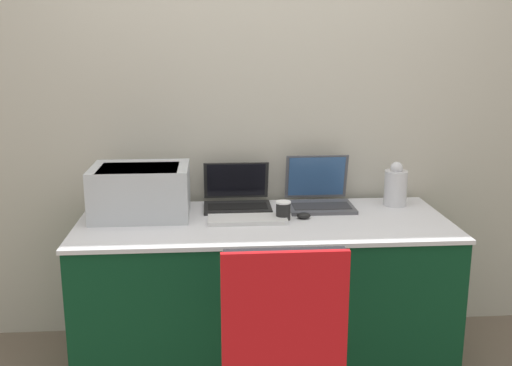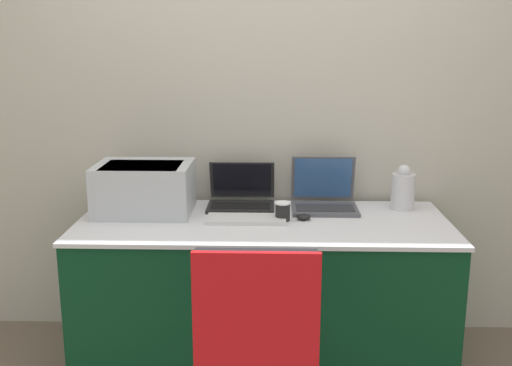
{
  "view_description": "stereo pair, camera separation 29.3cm",
  "coord_description": "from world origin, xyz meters",
  "px_view_note": "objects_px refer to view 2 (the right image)",
  "views": [
    {
      "loc": [
        -0.25,
        -2.44,
        1.64
      ],
      "look_at": [
        -0.04,
        0.4,
        0.95
      ],
      "focal_mm": 42.0,
      "sensor_mm": 36.0,
      "label": 1
    },
    {
      "loc": [
        0.04,
        -2.45,
        1.64
      ],
      "look_at": [
        -0.04,
        0.4,
        0.95
      ],
      "focal_mm": 42.0,
      "sensor_mm": 36.0,
      "label": 2
    }
  ],
  "objects_px": {
    "printer": "(144,186)",
    "laptop_right": "(324,197)",
    "mouse": "(304,217)",
    "chair": "(257,336)",
    "laptop_left": "(241,197)",
    "metal_pitcher": "(403,190)",
    "coffee_cup": "(283,211)",
    "external_keyboard": "(246,219)"
  },
  "relations": [
    {
      "from": "printer",
      "to": "laptop_right",
      "type": "xyz_separation_m",
      "value": [
        0.92,
        0.11,
        -0.08
      ]
    },
    {
      "from": "printer",
      "to": "laptop_right",
      "type": "height_order",
      "value": "laptop_right"
    },
    {
      "from": "mouse",
      "to": "chair",
      "type": "distance_m",
      "value": 0.89
    },
    {
      "from": "laptop_left",
      "to": "mouse",
      "type": "bearing_deg",
      "value": -37.35
    },
    {
      "from": "laptop_right",
      "to": "mouse",
      "type": "xyz_separation_m",
      "value": [
        -0.12,
        -0.22,
        -0.04
      ]
    },
    {
      "from": "metal_pitcher",
      "to": "laptop_right",
      "type": "bearing_deg",
      "value": 178.47
    },
    {
      "from": "coffee_cup",
      "to": "metal_pitcher",
      "type": "bearing_deg",
      "value": 19.42
    },
    {
      "from": "printer",
      "to": "laptop_right",
      "type": "distance_m",
      "value": 0.93
    },
    {
      "from": "mouse",
      "to": "metal_pitcher",
      "type": "distance_m",
      "value": 0.57
    },
    {
      "from": "metal_pitcher",
      "to": "chair",
      "type": "xyz_separation_m",
      "value": [
        -0.73,
        -1.05,
        -0.29
      ]
    },
    {
      "from": "coffee_cup",
      "to": "chair",
      "type": "distance_m",
      "value": 0.87
    },
    {
      "from": "chair",
      "to": "mouse",
      "type": "bearing_deg",
      "value": 76.13
    },
    {
      "from": "printer",
      "to": "mouse",
      "type": "bearing_deg",
      "value": -7.64
    },
    {
      "from": "metal_pitcher",
      "to": "chair",
      "type": "distance_m",
      "value": 1.31
    },
    {
      "from": "metal_pitcher",
      "to": "mouse",
      "type": "bearing_deg",
      "value": -158.11
    },
    {
      "from": "coffee_cup",
      "to": "chair",
      "type": "xyz_separation_m",
      "value": [
        -0.1,
        -0.83,
        -0.23
      ]
    },
    {
      "from": "external_keyboard",
      "to": "mouse",
      "type": "xyz_separation_m",
      "value": [
        0.28,
        0.03,
        0.01
      ]
    },
    {
      "from": "printer",
      "to": "laptop_left",
      "type": "distance_m",
      "value": 0.51
    },
    {
      "from": "laptop_right",
      "to": "metal_pitcher",
      "type": "relative_size",
      "value": 1.43
    },
    {
      "from": "external_keyboard",
      "to": "mouse",
      "type": "relative_size",
      "value": 5.51
    },
    {
      "from": "laptop_right",
      "to": "chair",
      "type": "xyz_separation_m",
      "value": [
        -0.32,
        -1.06,
        -0.24
      ]
    },
    {
      "from": "printer",
      "to": "external_keyboard",
      "type": "xyz_separation_m",
      "value": [
        0.53,
        -0.14,
        -0.13
      ]
    },
    {
      "from": "laptop_left",
      "to": "chair",
      "type": "relative_size",
      "value": 0.37
    },
    {
      "from": "laptop_left",
      "to": "chair",
      "type": "bearing_deg",
      "value": -84.06
    },
    {
      "from": "mouse",
      "to": "coffee_cup",
      "type": "bearing_deg",
      "value": -174.13
    },
    {
      "from": "printer",
      "to": "external_keyboard",
      "type": "bearing_deg",
      "value": -14.4
    },
    {
      "from": "laptop_left",
      "to": "coffee_cup",
      "type": "bearing_deg",
      "value": -49.68
    },
    {
      "from": "laptop_left",
      "to": "mouse",
      "type": "xyz_separation_m",
      "value": [
        0.32,
        -0.24,
        -0.03
      ]
    },
    {
      "from": "coffee_cup",
      "to": "metal_pitcher",
      "type": "xyz_separation_m",
      "value": [
        0.63,
        0.22,
        0.06
      ]
    },
    {
      "from": "laptop_left",
      "to": "mouse",
      "type": "relative_size",
      "value": 4.99
    },
    {
      "from": "printer",
      "to": "metal_pitcher",
      "type": "relative_size",
      "value": 2.02
    },
    {
      "from": "laptop_right",
      "to": "chair",
      "type": "distance_m",
      "value": 1.13
    },
    {
      "from": "external_keyboard",
      "to": "chair",
      "type": "distance_m",
      "value": 0.84
    },
    {
      "from": "printer",
      "to": "chair",
      "type": "xyz_separation_m",
      "value": [
        0.6,
        -0.95,
        -0.32
      ]
    },
    {
      "from": "external_keyboard",
      "to": "metal_pitcher",
      "type": "height_order",
      "value": "metal_pitcher"
    },
    {
      "from": "external_keyboard",
      "to": "laptop_left",
      "type": "bearing_deg",
      "value": 98.18
    },
    {
      "from": "laptop_right",
      "to": "coffee_cup",
      "type": "distance_m",
      "value": 0.32
    },
    {
      "from": "external_keyboard",
      "to": "coffee_cup",
      "type": "distance_m",
      "value": 0.18
    },
    {
      "from": "printer",
      "to": "mouse",
      "type": "height_order",
      "value": "printer"
    },
    {
      "from": "printer",
      "to": "coffee_cup",
      "type": "relative_size",
      "value": 5.14
    },
    {
      "from": "printer",
      "to": "chair",
      "type": "relative_size",
      "value": 0.51
    },
    {
      "from": "laptop_right",
      "to": "chair",
      "type": "bearing_deg",
      "value": -107.0
    }
  ]
}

